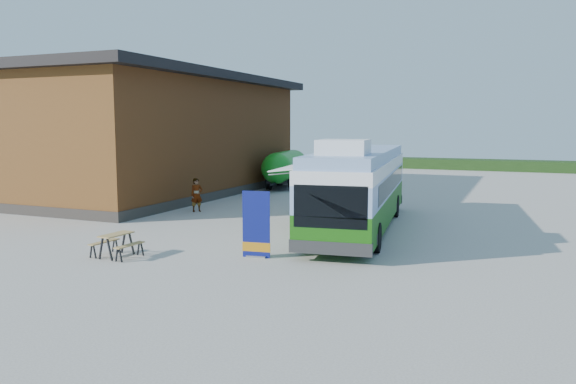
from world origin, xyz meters
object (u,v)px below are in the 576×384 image
at_px(banner, 256,231).
at_px(person_a, 197,195).
at_px(person_b, 333,193).
at_px(picnic_table, 116,240).
at_px(slurry_tanker, 285,167).
at_px(bus, 359,186).

bearing_deg(banner, person_a, 125.35).
xyz_separation_m(person_a, person_b, (6.28, 2.94, 0.09)).
relative_size(picnic_table, slurry_tanker, 0.21).
xyz_separation_m(picnic_table, slurry_tanker, (-2.98, 21.24, 0.89)).
bearing_deg(bus, slurry_tanker, 116.81).
distance_m(bus, banner, 6.49).
distance_m(bus, picnic_table, 10.05).
relative_size(bus, banner, 5.77).
relative_size(bus, slurry_tanker, 1.86).
xyz_separation_m(banner, slurry_tanker, (-7.30, 19.52, 0.56)).
relative_size(person_a, slurry_tanker, 0.25).
bearing_deg(picnic_table, person_b, 78.21).
xyz_separation_m(banner, picnic_table, (-4.32, -1.72, -0.32)).
height_order(bus, person_b, bus).
relative_size(banner, slurry_tanker, 0.32).
bearing_deg(picnic_table, person_a, 110.37).
height_order(person_b, slurry_tanker, slurry_tanker).
height_order(picnic_table, slurry_tanker, slurry_tanker).
relative_size(picnic_table, person_b, 0.77).
relative_size(bus, person_b, 6.83).
xyz_separation_m(banner, person_b, (-0.87, 10.69, 0.03)).
distance_m(picnic_table, slurry_tanker, 21.47).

